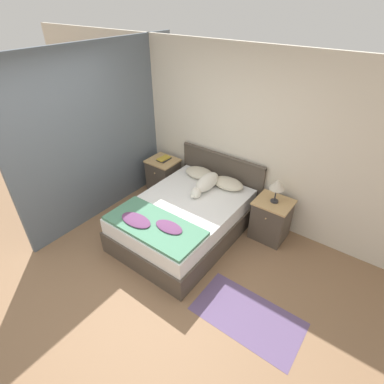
{
  "coord_description": "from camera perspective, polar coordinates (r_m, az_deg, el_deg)",
  "views": [
    {
      "loc": [
        2.07,
        -1.61,
        3.06
      ],
      "look_at": [
        -0.07,
        1.26,
        0.67
      ],
      "focal_mm": 28.0,
      "sensor_mm": 36.0,
      "label": 1
    }
  ],
  "objects": [
    {
      "name": "quilt",
      "position": [
        3.86,
        -7.39,
        -6.24
      ],
      "size": [
        1.31,
        0.61,
        0.08
      ],
      "color": "#4C8466",
      "rests_on": "bed"
    },
    {
      "name": "wall_side_left",
      "position": [
        4.83,
        -16.07,
        10.8
      ],
      "size": [
        0.06,
        3.1,
        2.55
      ],
      "color": "slate",
      "rests_on": "ground_plane"
    },
    {
      "name": "headboard",
      "position": [
        4.95,
        5.52,
        2.52
      ],
      "size": [
        1.49,
        0.06,
        0.96
      ],
      "color": "#4C4238",
      "rests_on": "ground_plane"
    },
    {
      "name": "nightstand_left",
      "position": [
        5.4,
        -5.44,
        3.1
      ],
      "size": [
        0.5,
        0.46,
        0.63
      ],
      "color": "#4C4238",
      "rests_on": "ground_plane"
    },
    {
      "name": "book_stack",
      "position": [
        5.24,
        -5.4,
        6.33
      ],
      "size": [
        0.18,
        0.24,
        0.04
      ],
      "color": "#232328",
      "rests_on": "nightstand_left"
    },
    {
      "name": "rug",
      "position": [
        3.73,
        10.53,
        -22.22
      ],
      "size": [
        1.21,
        0.66,
        0.0
      ],
      "color": "#604C75",
      "rests_on": "ground_plane"
    },
    {
      "name": "table_lamp",
      "position": [
        4.17,
        15.95,
        1.34
      ],
      "size": [
        0.22,
        0.22,
        0.36
      ],
      "color": "#2D2D33",
      "rests_on": "nightstand_right"
    },
    {
      "name": "dog",
      "position": [
        4.48,
        2.68,
        1.64
      ],
      "size": [
        0.22,
        0.73,
        0.24
      ],
      "color": "silver",
      "rests_on": "bed"
    },
    {
      "name": "bed",
      "position": [
        4.41,
        -1.51,
        -5.32
      ],
      "size": [
        1.41,
        1.94,
        0.57
      ],
      "color": "#4C4238",
      "rests_on": "ground_plane"
    },
    {
      "name": "ground_plane",
      "position": [
        4.03,
        -10.41,
        -16.42
      ],
      "size": [
        16.0,
        16.0,
        0.0
      ],
      "primitive_type": "plane",
      "color": "#896647"
    },
    {
      "name": "wall_back",
      "position": [
        4.63,
        7.26,
        10.85
      ],
      "size": [
        9.0,
        0.06,
        2.55
      ],
      "color": "beige",
      "rests_on": "ground_plane"
    },
    {
      "name": "pillow_right",
      "position": [
        4.6,
        6.86,
        1.64
      ],
      "size": [
        0.5,
        0.33,
        0.13
      ],
      "color": "beige",
      "rests_on": "bed"
    },
    {
      "name": "nightstand_right",
      "position": [
        4.5,
        14.79,
        -5.04
      ],
      "size": [
        0.5,
        0.46,
        0.63
      ],
      "color": "#4C4238",
      "rests_on": "ground_plane"
    },
    {
      "name": "pillow_left",
      "position": [
        4.84,
        1.44,
        3.66
      ],
      "size": [
        0.5,
        0.33,
        0.13
      ],
      "color": "beige",
      "rests_on": "bed"
    }
  ]
}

